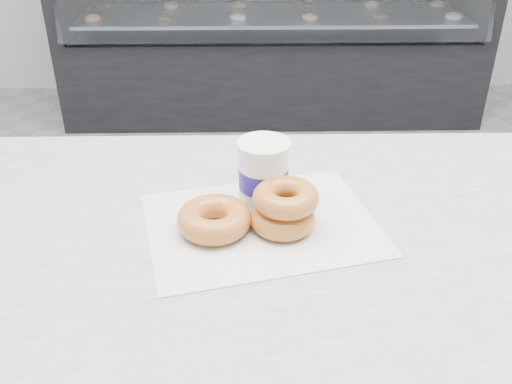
# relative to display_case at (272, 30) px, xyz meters

# --- Properties ---
(ground) EXTENTS (5.00, 5.00, 0.00)m
(ground) POSITION_rel_display_case_xyz_m (0.00, -2.12, -0.49)
(ground) COLOR gray
(ground) RESTS_ON ground
(display_case) EXTENTS (2.40, 0.74, 1.25)m
(display_case) POSITION_rel_display_case_xyz_m (0.00, 0.00, 0.00)
(display_case) COLOR black
(display_case) RESTS_ON ground
(wax_paper) EXTENTS (0.39, 0.33, 0.00)m
(wax_paper) POSITION_rel_display_case_xyz_m (-0.14, -2.66, 0.41)
(wax_paper) COLOR silver
(wax_paper) RESTS_ON counter
(donut_single) EXTENTS (0.15, 0.15, 0.04)m
(donut_single) POSITION_rel_display_case_xyz_m (-0.21, -2.68, 0.43)
(donut_single) COLOR #D37A3A
(donut_single) RESTS_ON wax_paper
(donut_stack) EXTENTS (0.12, 0.12, 0.07)m
(donut_stack) POSITION_rel_display_case_xyz_m (-0.11, -2.67, 0.44)
(donut_stack) COLOR #D37A3A
(donut_stack) RESTS_ON wax_paper
(coffee_cup) EXTENTS (0.09, 0.09, 0.11)m
(coffee_cup) POSITION_rel_display_case_xyz_m (-0.14, -2.60, 0.46)
(coffee_cup) COLOR white
(coffee_cup) RESTS_ON counter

